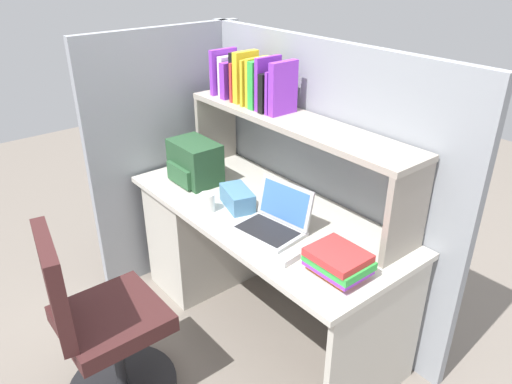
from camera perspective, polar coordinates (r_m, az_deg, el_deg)
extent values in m
plane|color=slate|center=(2.94, 0.78, -14.63)|extent=(8.00, 8.00, 0.00)
cube|color=beige|center=(2.53, 0.88, -2.41)|extent=(1.60, 0.70, 0.03)
cube|color=beige|center=(3.10, -5.72, -4.42)|extent=(0.40, 0.64, 0.70)
cube|color=beige|center=(2.32, 13.86, -17.67)|extent=(0.03, 0.64, 0.70)
cube|color=gray|center=(2.73, 7.02, 1.17)|extent=(1.84, 0.05, 1.55)
cube|color=gray|center=(3.11, -9.94, 4.27)|extent=(0.05, 1.06, 1.55)
cube|color=gray|center=(3.06, -4.68, 7.47)|extent=(0.03, 0.28, 0.42)
cube|color=gray|center=(2.15, 17.21, -2.51)|extent=(0.03, 0.28, 0.42)
cube|color=#AAA093|center=(2.47, 4.56, 8.21)|extent=(1.44, 0.28, 0.03)
cube|color=purple|center=(2.88, -3.82, 13.89)|extent=(0.03, 0.18, 0.25)
cube|color=white|center=(2.85, -3.09, 13.44)|extent=(0.04, 0.14, 0.22)
cube|color=purple|center=(2.80, -2.61, 13.00)|extent=(0.04, 0.17, 0.20)
cube|color=black|center=(2.77, -1.82, 13.45)|extent=(0.03, 0.14, 0.26)
cube|color=red|center=(2.74, -1.67, 12.83)|extent=(0.02, 0.16, 0.21)
cube|color=yellow|center=(2.71, -1.21, 13.31)|extent=(0.04, 0.15, 0.27)
cube|color=olive|center=(2.69, -0.47, 12.53)|extent=(0.03, 0.14, 0.21)
cube|color=yellow|center=(2.66, -0.41, 12.75)|extent=(0.02, 0.16, 0.25)
cube|color=yellow|center=(2.63, 0.17, 12.75)|extent=(0.03, 0.15, 0.26)
cube|color=green|center=(2.60, 0.64, 12.49)|extent=(0.04, 0.16, 0.25)
cube|color=purple|center=(2.58, 1.41, 12.60)|extent=(0.03, 0.16, 0.27)
cube|color=black|center=(2.55, 2.02, 11.64)|extent=(0.04, 0.18, 0.20)
cube|color=purple|center=(2.52, 2.58, 11.63)|extent=(0.02, 0.16, 0.22)
cube|color=purple|center=(2.49, 3.20, 12.02)|extent=(0.04, 0.17, 0.27)
cube|color=#B7BABF|center=(2.32, 1.49, -4.60)|extent=(0.34, 0.26, 0.02)
cube|color=black|center=(2.31, 1.33, -4.46)|extent=(0.29, 0.21, 0.00)
cube|color=#B7BABF|center=(2.34, 3.42, -1.22)|extent=(0.31, 0.10, 0.20)
cube|color=#3F72CC|center=(2.34, 3.31, -1.28)|extent=(0.28, 0.08, 0.16)
cube|color=#264C2D|center=(2.81, -7.12, 3.54)|extent=(0.30, 0.20, 0.24)
cube|color=#2B5734|center=(2.78, -8.88, 1.98)|extent=(0.22, 0.04, 0.11)
cube|color=silver|center=(2.13, 3.73, -7.72)|extent=(0.07, 0.11, 0.03)
cylinder|color=white|center=(2.50, -5.71, -1.21)|extent=(0.08, 0.08, 0.10)
cube|color=teal|center=(2.53, -2.19, -0.71)|extent=(0.24, 0.18, 0.10)
cube|color=orange|center=(2.08, 9.41, -8.92)|extent=(0.21, 0.16, 0.03)
cube|color=purple|center=(2.06, 9.52, -8.64)|extent=(0.24, 0.18, 0.02)
cube|color=green|center=(2.05, 9.66, -8.01)|extent=(0.24, 0.19, 0.03)
cube|color=red|center=(2.02, 9.57, -7.27)|extent=(0.23, 0.19, 0.03)
cylinder|color=#262628|center=(2.50, -15.89, -17.57)|extent=(0.05, 0.05, 0.41)
cube|color=#3F1E1E|center=(2.36, -16.52, -13.99)|extent=(0.44, 0.44, 0.08)
cube|color=#3F1E1E|center=(2.19, -22.53, -10.06)|extent=(0.40, 0.13, 0.44)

